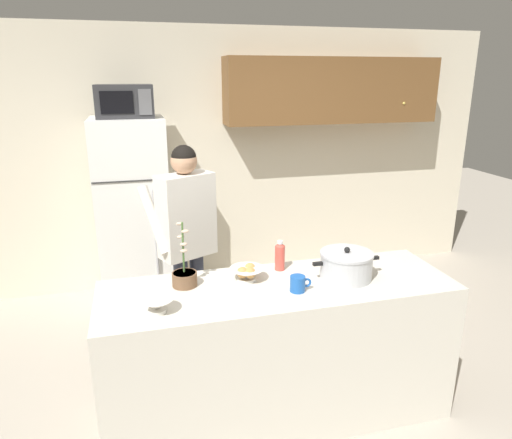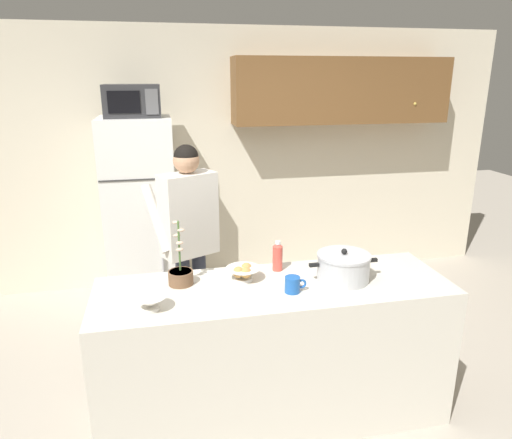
% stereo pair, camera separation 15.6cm
% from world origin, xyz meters
% --- Properties ---
extents(ground_plane, '(14.00, 14.00, 0.00)m').
position_xyz_m(ground_plane, '(0.00, 0.00, 0.00)').
color(ground_plane, '#B2A899').
extents(back_wall_unit, '(6.00, 0.48, 2.60)m').
position_xyz_m(back_wall_unit, '(0.25, 2.25, 1.44)').
color(back_wall_unit, beige).
rests_on(back_wall_unit, ground).
extents(kitchen_island, '(2.15, 0.68, 0.92)m').
position_xyz_m(kitchen_island, '(0.00, 0.00, 0.46)').
color(kitchen_island, silver).
rests_on(kitchen_island, ground).
extents(refrigerator, '(0.64, 0.68, 1.78)m').
position_xyz_m(refrigerator, '(-0.84, 1.85, 0.89)').
color(refrigerator, white).
rests_on(refrigerator, ground).
extents(microwave, '(0.48, 0.37, 0.28)m').
position_xyz_m(microwave, '(-0.83, 1.83, 1.92)').
color(microwave, '#2D2D30').
rests_on(microwave, refrigerator).
extents(person_near_pot, '(0.61, 0.57, 1.65)m').
position_xyz_m(person_near_pot, '(-0.45, 0.94, 1.03)').
color(person_near_pot, '#33384C').
rests_on(person_near_pot, ground).
extents(cooking_pot, '(0.44, 0.33, 0.21)m').
position_xyz_m(cooking_pot, '(0.43, -0.01, 1.01)').
color(cooking_pot, silver).
rests_on(cooking_pot, kitchen_island).
extents(coffee_mug, '(0.13, 0.09, 0.10)m').
position_xyz_m(coffee_mug, '(0.08, -0.11, 0.97)').
color(coffee_mug, '#1E59B2').
rests_on(coffee_mug, kitchen_island).
extents(bread_bowl, '(0.21, 0.21, 0.10)m').
position_xyz_m(bread_bowl, '(-0.17, 0.11, 0.97)').
color(bread_bowl, white).
rests_on(bread_bowl, kitchen_island).
extents(empty_bowl, '(0.18, 0.18, 0.08)m').
position_xyz_m(empty_bowl, '(-0.73, -0.16, 0.97)').
color(empty_bowl, white).
rests_on(empty_bowl, kitchen_island).
extents(bottle_near_edge, '(0.06, 0.06, 0.20)m').
position_xyz_m(bottle_near_edge, '(0.07, 0.22, 1.02)').
color(bottle_near_edge, '#D84C3F').
rests_on(bottle_near_edge, kitchen_island).
extents(potted_orchid, '(0.15, 0.15, 0.40)m').
position_xyz_m(potted_orchid, '(-0.55, 0.14, 0.98)').
color(potted_orchid, brown).
rests_on(potted_orchid, kitchen_island).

